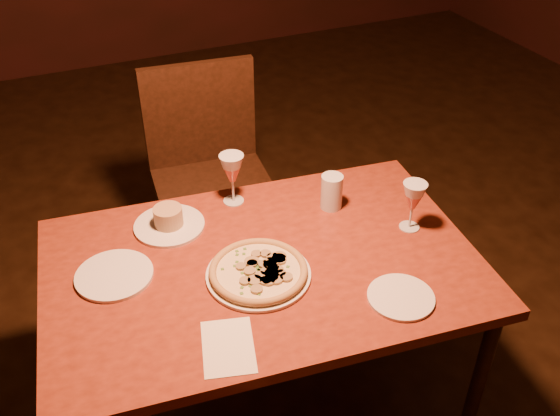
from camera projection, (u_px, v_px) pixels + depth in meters
name	position (u px, v px, depth m)	size (l,w,h in m)	color
floor	(349.00, 402.00, 2.28)	(7.00, 7.00, 0.00)	#321E10
dining_table	(263.00, 277.00, 1.90)	(1.37, 0.97, 0.69)	maroon
chair_far	(210.00, 171.00, 2.56)	(0.50, 0.50, 0.95)	black
pizza_plate	(258.00, 272.00, 1.80)	(0.31, 0.31, 0.03)	silver
ramekin_saucer	(169.00, 221.00, 1.99)	(0.23, 0.23, 0.07)	silver
wine_glass_far	(232.00, 179.00, 2.07)	(0.08, 0.08, 0.18)	#C75E53
wine_glass_right	(412.00, 206.00, 1.95)	(0.08, 0.08, 0.17)	#C75E53
water_tumbler	(332.00, 192.00, 2.06)	(0.07, 0.07, 0.12)	silver
side_plate_left	(114.00, 275.00, 1.81)	(0.23, 0.23, 0.01)	silver
side_plate_near	(401.00, 297.00, 1.74)	(0.19, 0.19, 0.01)	silver
menu_card	(228.00, 347.00, 1.59)	(0.13, 0.19, 0.00)	silver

